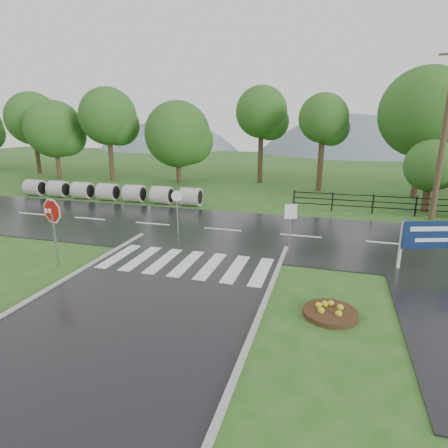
% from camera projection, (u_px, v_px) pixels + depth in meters
% --- Properties ---
extents(ground, '(120.00, 120.00, 0.00)m').
position_uv_depth(ground, '(118.00, 330.00, 10.14)').
color(ground, '#2D5B1E').
rests_on(ground, ground).
extents(main_road, '(90.00, 8.00, 0.04)m').
position_uv_depth(main_road, '(223.00, 230.00, 19.39)').
color(main_road, black).
rests_on(main_road, ground).
extents(walkway, '(2.20, 11.00, 0.04)m').
position_uv_depth(walkway, '(431.00, 305.00, 11.54)').
color(walkway, '#242426').
rests_on(walkway, ground).
extents(crosswalk, '(6.50, 2.80, 0.02)m').
position_uv_depth(crosswalk, '(187.00, 263.00, 14.75)').
color(crosswalk, silver).
rests_on(crosswalk, ground).
extents(fence_west, '(9.58, 0.08, 1.20)m').
position_uv_depth(fence_west, '(373.00, 202.00, 22.65)').
color(fence_west, black).
rests_on(fence_west, ground).
extents(hills, '(102.00, 48.00, 48.00)m').
position_uv_depth(hills, '(319.00, 231.00, 73.47)').
color(hills, slate).
rests_on(hills, ground).
extents(treeline, '(83.20, 5.20, 10.00)m').
position_uv_depth(treeline, '(280.00, 187.00, 32.07)').
color(treeline, '#24571B').
rests_on(treeline, ground).
extents(culvert_pipes, '(13.90, 1.20, 1.20)m').
position_uv_depth(culvert_pipes, '(108.00, 192.00, 26.55)').
color(culvert_pipes, '#9E9B93').
rests_on(culvert_pipes, ground).
extents(stop_sign, '(1.25, 0.30, 2.88)m').
position_uv_depth(stop_sign, '(53.00, 217.00, 14.00)').
color(stop_sign, '#939399').
rests_on(stop_sign, ground).
extents(estate_billboard, '(2.20, 0.78, 1.98)m').
position_uv_depth(estate_billboard, '(433.00, 237.00, 13.69)').
color(estate_billboard, silver).
rests_on(estate_billboard, ground).
extents(flower_bed, '(1.58, 1.58, 0.32)m').
position_uv_depth(flower_bed, '(330.00, 312.00, 10.89)').
color(flower_bed, '#332111').
rests_on(flower_bed, ground).
extents(reg_sign_small, '(0.48, 0.15, 2.24)m').
position_uv_depth(reg_sign_small, '(290.00, 220.00, 15.26)').
color(reg_sign_small, '#939399').
rests_on(reg_sign_small, ground).
extents(reg_sign_round, '(0.50, 0.16, 2.23)m').
position_uv_depth(reg_sign_round, '(177.00, 207.00, 18.26)').
color(reg_sign_round, '#939399').
rests_on(reg_sign_round, ground).
extents(utility_pole_east, '(1.70, 0.32, 9.53)m').
position_uv_depth(utility_pole_east, '(445.00, 133.00, 20.23)').
color(utility_pole_east, '#473523').
rests_on(utility_pole_east, ground).
extents(entrance_tree_left, '(3.10, 3.10, 4.41)m').
position_uv_depth(entrance_tree_left, '(431.00, 166.00, 22.61)').
color(entrance_tree_left, '#3D2B1C').
rests_on(entrance_tree_left, ground).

